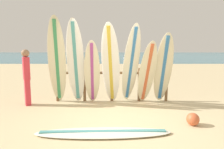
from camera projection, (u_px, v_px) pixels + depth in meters
ground_plane at (119, 123)px, 4.43m from camera, size 120.00×120.00×0.00m
ocean_water at (113, 54)px, 61.94m from camera, size 120.00×80.00×0.01m
surfboard_rack at (112, 81)px, 6.21m from camera, size 3.60×0.09×1.07m
surfboard_leaning_far_left at (57, 62)px, 5.76m from camera, size 0.66×0.96×2.59m
surfboard_leaning_left at (76, 63)px, 5.81m from camera, size 0.53×0.74×2.54m
surfboard_leaning_center_left at (92, 73)px, 5.82m from camera, size 0.53×0.76×1.93m
surfboard_leaning_center at (111, 65)px, 5.76m from camera, size 0.67×0.92×2.41m
surfboard_leaning_center_right at (131, 65)px, 5.85m from camera, size 0.68×1.11×2.38m
surfboard_leaning_right at (147, 73)px, 5.75m from camera, size 0.62×0.99×1.91m
surfboard_leaning_far_right at (163, 69)px, 5.86m from camera, size 0.57×0.83×2.14m
surfboard_lying_on_sand at (103, 133)px, 3.82m from camera, size 2.70×0.62×0.08m
beachgoer_standing at (27, 75)px, 5.73m from camera, size 0.28×0.32×1.66m
small_boat_offshore at (128, 58)px, 32.91m from camera, size 1.76×2.26×0.71m
beach_ball at (193, 119)px, 4.26m from camera, size 0.28×0.28×0.28m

